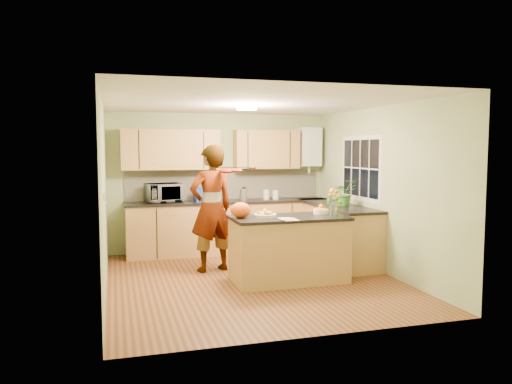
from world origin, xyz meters
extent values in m
plane|color=#502C17|center=(0.00, 0.00, 0.00)|extent=(4.50, 4.50, 0.00)
cube|color=silver|center=(0.00, 0.00, 2.50)|extent=(4.00, 4.50, 0.02)
cube|color=gray|center=(0.00, 2.25, 1.25)|extent=(4.00, 0.02, 2.50)
cube|color=gray|center=(0.00, -2.25, 1.25)|extent=(4.00, 0.02, 2.50)
cube|color=gray|center=(-2.00, 0.00, 1.25)|extent=(0.02, 4.50, 2.50)
cube|color=gray|center=(2.00, 0.00, 1.25)|extent=(0.02, 4.50, 2.50)
cube|color=#B38947|center=(0.10, 1.95, 0.45)|extent=(3.60, 0.60, 0.90)
cube|color=black|center=(0.10, 1.94, 0.92)|extent=(3.64, 0.62, 0.04)
cube|color=#B38947|center=(1.70, 0.85, 0.45)|extent=(0.60, 2.20, 0.90)
cube|color=black|center=(1.69, 0.85, 0.92)|extent=(0.62, 2.24, 0.04)
cube|color=beige|center=(0.10, 2.23, 1.20)|extent=(3.60, 0.02, 0.52)
cube|color=#B38947|center=(-0.90, 2.08, 1.85)|extent=(1.70, 0.34, 0.70)
cube|color=#B38947|center=(0.85, 2.08, 1.85)|extent=(1.20, 0.34, 0.70)
cube|color=silver|center=(1.70, 2.09, 1.90)|extent=(0.40, 0.30, 0.72)
cylinder|color=silver|center=(1.70, 2.09, 1.50)|extent=(0.06, 0.06, 0.20)
cube|color=silver|center=(1.99, 0.60, 1.55)|extent=(0.01, 1.30, 1.05)
cube|color=black|center=(1.99, 0.60, 1.55)|extent=(0.01, 1.18, 0.92)
cube|color=silver|center=(-1.99, -0.60, 1.30)|extent=(0.02, 0.09, 0.09)
cylinder|color=#FFEABF|center=(0.00, 0.30, 2.46)|extent=(0.30, 0.30, 0.06)
cylinder|color=silver|center=(0.00, 0.30, 2.49)|extent=(0.10, 0.10, 0.02)
cube|color=#B38947|center=(0.47, -0.21, 0.44)|extent=(1.57, 0.78, 0.88)
cube|color=black|center=(0.47, -0.21, 0.90)|extent=(1.61, 0.82, 0.04)
cylinder|color=beige|center=(0.12, -0.21, 0.95)|extent=(0.32, 0.32, 0.05)
cylinder|color=beige|center=(1.02, -0.06, 0.95)|extent=(0.22, 0.22, 0.06)
cylinder|color=silver|center=(1.07, -0.39, 1.02)|extent=(0.10, 0.10, 0.20)
ellipsoid|color=#FF5315|center=(-0.21, -0.16, 1.03)|extent=(0.34, 0.31, 0.22)
cube|color=silver|center=(0.37, -0.51, 0.93)|extent=(0.20, 0.27, 0.01)
imported|color=#E8B18E|center=(-0.46, 0.68, 0.96)|extent=(0.80, 0.64, 1.93)
imported|color=silver|center=(-1.04, 1.96, 1.10)|extent=(0.67, 0.53, 0.33)
cube|color=navy|center=(-0.36, 1.94, 1.06)|extent=(0.32, 0.25, 0.24)
cylinder|color=silver|center=(0.38, 1.93, 1.04)|extent=(0.15, 0.15, 0.21)
sphere|color=black|center=(0.38, 1.93, 1.19)|extent=(0.08, 0.08, 0.08)
cylinder|color=beige|center=(0.81, 1.96, 1.03)|extent=(0.14, 0.14, 0.18)
cylinder|color=silver|center=(0.97, 1.91, 1.02)|extent=(0.12, 0.12, 0.17)
imported|color=#417C29|center=(1.70, 0.58, 1.16)|extent=(0.41, 0.36, 0.43)
camera|label=1|loc=(-1.87, -6.73, 1.87)|focal=35.00mm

